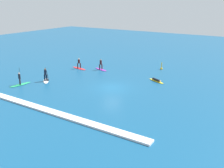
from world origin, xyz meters
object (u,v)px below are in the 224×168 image
(surfer_on_purple_board, at_px, (101,67))
(surfer_on_white_board, at_px, (46,78))
(surfer_on_red_board, at_px, (79,66))
(surfer_on_green_board, at_px, (20,82))
(surfer_on_yellow_board, at_px, (156,81))
(marker_buoy, at_px, (161,68))

(surfer_on_purple_board, bearing_deg, surfer_on_white_board, -89.40)
(surfer_on_red_board, bearing_deg, surfer_on_green_board, 95.36)
(surfer_on_yellow_board, bearing_deg, surfer_on_white_board, -121.32)
(surfer_on_white_board, bearing_deg, surfer_on_purple_board, 116.84)
(surfer_on_yellow_board, height_order, marker_buoy, marker_buoy)
(surfer_on_green_board, height_order, marker_buoy, surfer_on_green_board)
(marker_buoy, bearing_deg, surfer_on_green_board, -125.60)
(surfer_on_green_board, bearing_deg, surfer_on_yellow_board, -44.39)
(surfer_on_green_board, bearing_deg, surfer_on_red_board, 2.46)
(marker_buoy, bearing_deg, surfer_on_yellow_board, -73.57)
(surfer_on_green_board, height_order, surfer_on_purple_board, surfer_on_green_board)
(surfer_on_yellow_board, xyz_separation_m, surfer_on_purple_board, (-10.23, 1.02, 0.34))
(surfer_on_yellow_board, bearing_deg, marker_buoy, 132.87)
(surfer_on_red_board, distance_m, surfer_on_purple_board, 3.73)
(surfer_on_yellow_board, bearing_deg, surfer_on_green_board, -116.03)
(surfer_on_red_board, height_order, marker_buoy, surfer_on_red_board)
(surfer_on_green_board, xyz_separation_m, surfer_on_red_board, (1.08, 11.01, 0.10))
(surfer_on_red_board, bearing_deg, surfer_on_purple_board, -147.52)
(surfer_on_yellow_board, relative_size, surfer_on_red_board, 0.88)
(surfer_on_yellow_board, height_order, surfer_on_purple_board, surfer_on_purple_board)
(surfer_on_red_board, relative_size, marker_buoy, 2.60)
(surfer_on_red_board, bearing_deg, surfer_on_white_board, 105.03)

